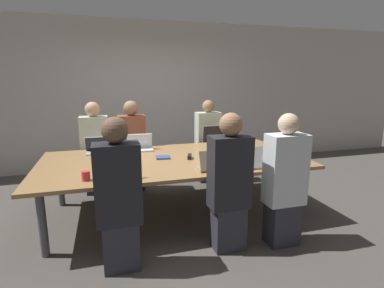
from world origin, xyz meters
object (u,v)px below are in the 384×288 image
(laptop_near_midright, at_px, (212,164))
(person_far_left, at_px, (95,150))
(laptop_near_right, at_px, (259,161))
(laptop_far_right, at_px, (215,139))
(stapler, at_px, (190,157))
(person_near_midright, at_px, (229,185))
(laptop_far_left, at_px, (98,148))
(person_near_right, at_px, (285,183))
(person_near_left, at_px, (119,197))
(person_far_right, at_px, (208,143))
(cup_near_right, at_px, (236,164))
(person_far_midleft, at_px, (133,147))
(laptop_far_midleft, at_px, (140,145))
(cup_near_left, at_px, (86,176))
(laptop_near_left, at_px, (115,173))
(cup_near_midright, at_px, (230,163))
(cup_far_midleft, at_px, (121,149))

(laptop_near_midright, bearing_deg, person_far_left, -51.65)
(laptop_near_right, distance_m, laptop_far_right, 1.32)
(laptop_near_midright, xyz_separation_m, stapler, (-0.11, 0.54, -0.04))
(person_near_midright, relative_size, laptop_far_left, 4.24)
(person_near_right, relative_size, stapler, 8.89)
(person_near_left, bearing_deg, laptop_far_left, -83.20)
(person_far_left, relative_size, laptop_far_right, 3.82)
(laptop_near_midright, xyz_separation_m, person_far_right, (0.53, 1.67, -0.13))
(cup_near_right, height_order, person_far_right, person_far_right)
(person_far_midleft, height_order, stapler, person_far_midleft)
(cup_near_right, relative_size, person_far_midleft, 0.07)
(person_far_right, distance_m, stapler, 1.30)
(person_near_midright, distance_m, laptop_far_midleft, 1.72)
(laptop_near_midright, xyz_separation_m, person_far_midleft, (-0.73, 1.59, -0.11))
(cup_near_left, relative_size, cup_near_right, 0.99)
(laptop_near_right, distance_m, person_far_left, 2.47)
(laptop_near_right, height_order, laptop_far_right, laptop_far_right)
(laptop_near_right, bearing_deg, laptop_far_left, -34.69)
(laptop_near_left, bearing_deg, laptop_near_right, 179.19)
(cup_near_midright, height_order, stapler, cup_near_midright)
(laptop_near_midright, distance_m, laptop_near_right, 0.55)
(laptop_far_midleft, bearing_deg, person_far_midleft, 100.29)
(cup_near_left, height_order, laptop_far_left, laptop_far_left)
(person_near_right, bearing_deg, cup_near_right, -53.25)
(laptop_near_right, bearing_deg, person_near_midright, 33.84)
(laptop_near_left, xyz_separation_m, stapler, (0.93, 0.57, -0.04))
(laptop_near_left, relative_size, cup_near_right, 3.74)
(cup_near_right, relative_size, person_far_left, 0.07)
(person_near_midright, distance_m, cup_near_right, 0.47)
(laptop_near_left, bearing_deg, cup_far_midleft, -96.09)
(cup_near_left, height_order, laptop_far_right, laptop_far_right)
(person_near_right, distance_m, stapler, 1.24)
(laptop_near_left, distance_m, person_far_midleft, 1.65)
(person_near_left, relative_size, person_far_midleft, 1.01)
(laptop_near_left, relative_size, laptop_far_left, 1.09)
(laptop_near_midright, height_order, person_far_right, person_far_right)
(person_far_left, xyz_separation_m, laptop_far_right, (1.79, -0.34, 0.13))
(laptop_near_midright, distance_m, person_far_right, 1.76)
(person_near_left, height_order, cup_far_midleft, person_near_left)
(cup_near_right, xyz_separation_m, person_far_right, (0.24, 1.67, -0.11))
(cup_near_right, distance_m, cup_far_midleft, 1.63)
(laptop_far_midleft, bearing_deg, person_far_left, 145.01)
(laptop_far_left, relative_size, stapler, 2.12)
(person_near_midright, bearing_deg, laptop_near_right, -146.16)
(laptop_near_midright, xyz_separation_m, cup_far_midleft, (-0.92, 1.11, -0.02))
(cup_near_right, bearing_deg, laptop_near_left, -178.72)
(cup_near_left, xyz_separation_m, cup_far_midleft, (0.40, 1.09, -0.00))
(person_far_midleft, distance_m, stapler, 1.22)
(cup_far_midleft, bearing_deg, laptop_far_right, 6.63)
(person_far_right, bearing_deg, cup_near_right, -98.30)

